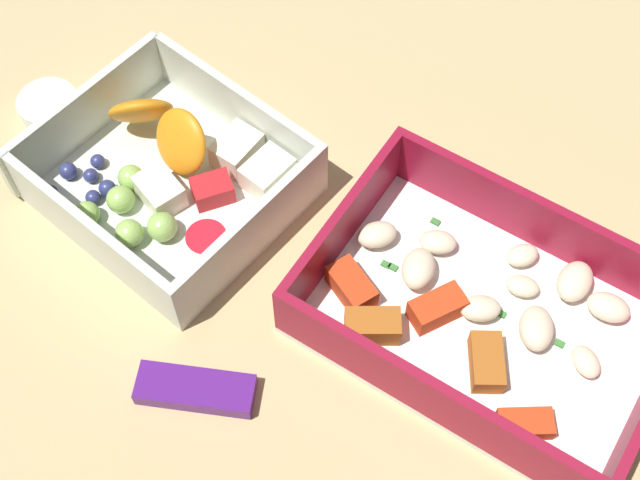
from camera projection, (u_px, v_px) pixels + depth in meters
The scene contains 5 objects.
table_surface at pixel (302, 255), 58.26cm from camera, with size 80.00×80.00×2.00cm, color tan.
pasta_container at pixel (481, 313), 53.27cm from camera, with size 21.47×14.93×5.01cm.
fruit_bowl at pixel (172, 176), 58.24cm from camera, with size 17.77×16.32×5.28cm.
candy_bar at pixel (194, 389), 51.74cm from camera, with size 7.00×2.40×1.20cm, color #51197A.
paper_cup_liner at pixel (52, 105), 62.48cm from camera, with size 4.21×4.21×1.75cm, color white.
Camera 1 is at (-16.17, 24.12, 51.53)cm, focal length 49.16 mm.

